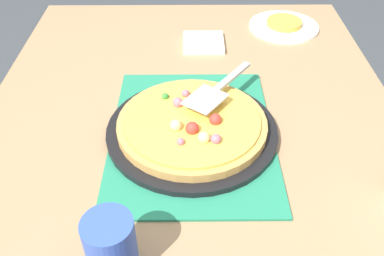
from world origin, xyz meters
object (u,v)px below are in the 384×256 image
Objects in this scene: served_slice_right at (284,23)px; napkin_stack at (203,42)px; cup_near at (111,248)px; pizza at (192,123)px; pizza_pan at (192,130)px; plate_far_right at (284,26)px; pizza_server at (217,89)px.

served_slice_right is 0.92× the size of napkin_stack.
cup_near is at bearing 153.57° from served_slice_right.
cup_near is (-0.33, 0.13, 0.03)m from pizza.
pizza_pan is at bearing 23.81° from pizza.
served_slice_right is 0.96m from cup_near.
pizza reaches higher than served_slice_right.
plate_far_right is 1.83× the size of cup_near.
pizza_pan is at bearing 150.26° from plate_far_right.
pizza_server is (-0.44, 0.24, 0.06)m from plate_far_right.
served_slice_right reaches higher than napkin_stack.
served_slice_right is 0.51m from pizza_server.
pizza_pan is 3.17× the size of cup_near.
plate_far_right is (0.52, -0.30, -0.03)m from pizza.
napkin_stack is at bearing -5.16° from pizza_pan.
pizza is at bearing 150.31° from served_slice_right.
pizza_pan is 3.45× the size of served_slice_right.
served_slice_right is (0.00, 0.00, 0.01)m from plate_far_right.
pizza_server is at bearing -36.06° from pizza.
pizza_server is (0.08, -0.06, 0.06)m from pizza_pan.
pizza_server is at bearing 151.55° from served_slice_right.
served_slice_right is at bearing 0.00° from plate_far_right.
cup_near is 0.77m from napkin_stack.
pizza_server reaches higher than napkin_stack.
plate_far_right is at bearing -28.45° from pizza_server.
pizza is 0.10m from pizza_server.
cup_near is at bearing 153.57° from plate_far_right.
pizza is 2.75× the size of cup_near.
plate_far_right is (0.52, -0.30, -0.01)m from pizza_pan.
pizza_server is at bearing 151.55° from plate_far_right.
pizza_server is (0.08, -0.06, 0.04)m from pizza.
plate_far_right is at bearing -26.43° from cup_near.
pizza_server reaches higher than pizza_pan.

